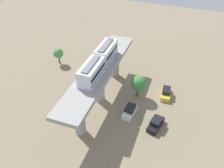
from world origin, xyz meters
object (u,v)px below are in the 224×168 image
at_px(train, 99,61).
at_px(parked_car_black, 156,124).
at_px(tree_mid_lot, 138,84).
at_px(parked_car_yellow, 166,93).
at_px(parked_car_white, 130,111).
at_px(tree_near_viaduct, 58,53).

relative_size(train, parked_car_black, 3.01).
bearing_deg(train, tree_mid_lot, 26.30).
bearing_deg(train, parked_car_yellow, 24.25).
bearing_deg(parked_car_black, tree_mid_lot, 139.94).
bearing_deg(tree_mid_lot, parked_car_black, -52.91).
bearing_deg(parked_car_white, tree_near_viaduct, 159.12).
height_order(train, parked_car_white, train).
distance_m(parked_car_black, tree_mid_lot, 9.14).
bearing_deg(tree_mid_lot, train, -153.70).
relative_size(parked_car_black, parked_car_white, 1.03).
relative_size(train, tree_mid_lot, 2.70).
bearing_deg(parked_car_black, parked_car_white, 176.56).
xyz_separation_m(train, tree_near_viaduct, (-14.76, 9.07, -6.32)).
distance_m(parked_car_black, parked_car_yellow, 9.18).
relative_size(parked_car_white, tree_near_viaduct, 1.05).
distance_m(tree_near_viaduct, tree_mid_lot, 22.41).
xyz_separation_m(parked_car_black, parked_car_white, (-5.30, 1.55, 0.00)).
bearing_deg(parked_car_yellow, train, -160.99).
relative_size(parked_car_black, parked_car_yellow, 1.03).
distance_m(parked_car_yellow, tree_near_viaduct, 27.53).
bearing_deg(tree_mid_lot, tree_near_viaduct, 165.40).
xyz_separation_m(parked_car_black, parked_car_yellow, (0.27, 9.17, 0.00)).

